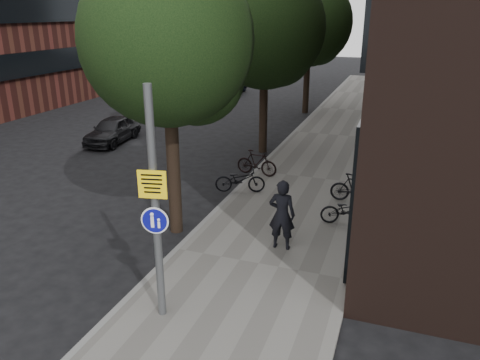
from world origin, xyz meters
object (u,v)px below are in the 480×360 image
at_px(signpost, 155,207).
at_px(pedestrian, 282,215).
at_px(parked_bike_facade_near, 348,210).
at_px(parked_car_near, 113,130).

distance_m(signpost, pedestrian, 4.15).
height_order(pedestrian, parked_bike_facade_near, pedestrian).
bearing_deg(signpost, parked_car_near, 116.08).
distance_m(signpost, parked_bike_facade_near, 6.70).
relative_size(pedestrian, parked_car_near, 0.52).
bearing_deg(parked_bike_facade_near, signpost, 136.73).
bearing_deg(signpost, parked_bike_facade_near, 50.19).
bearing_deg(parked_car_near, parked_bike_facade_near, -30.49).
height_order(parked_bike_facade_near, parked_car_near, parked_car_near).
height_order(pedestrian, parked_car_near, pedestrian).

